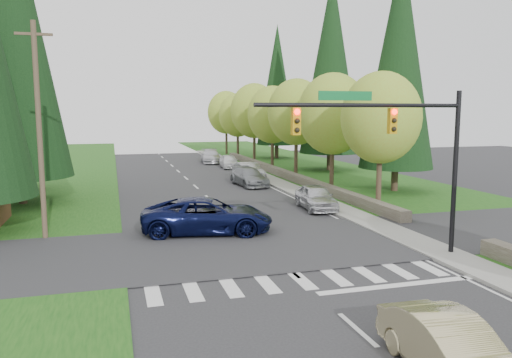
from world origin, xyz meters
name	(u,v)px	position (x,y,z in m)	size (l,w,h in m)	color
ground	(341,315)	(0.00, 0.00, 0.00)	(120.00, 120.00, 0.00)	#28282B
grass_east	(382,192)	(13.00, 20.00, 0.03)	(14.00, 110.00, 0.06)	#184B14
grass_west	(0,210)	(-13.00, 20.00, 0.03)	(14.00, 110.00, 0.06)	#184B14
cross_street	(263,246)	(0.00, 8.00, 0.00)	(120.00, 8.00, 0.10)	#28282B
sidewalk_east	(296,191)	(6.90, 22.00, 0.07)	(1.80, 80.00, 0.13)	gray
curb_east	(286,191)	(6.05, 22.00, 0.07)	(0.20, 80.00, 0.13)	gray
stone_wall_north	(283,174)	(8.60, 30.00, 0.35)	(0.70, 40.00, 0.70)	#4C4438
traffic_signal	(396,137)	(4.37, 4.50, 4.98)	(8.70, 0.37, 6.80)	black
utility_pole	(39,130)	(-9.50, 12.00, 5.14)	(1.60, 0.24, 10.00)	#473828
decid_tree_0	(381,118)	(9.20, 14.00, 5.60)	(4.80, 4.80, 8.37)	#38281C
decid_tree_1	(333,114)	(9.30, 21.00, 5.80)	(5.20, 5.20, 8.80)	#38281C
decid_tree_2	(296,112)	(9.10, 28.00, 5.93)	(5.00, 5.00, 8.82)	#38281C
decid_tree_3	(273,115)	(9.20, 35.00, 5.66)	(5.00, 5.00, 8.55)	#38281C
decid_tree_4	(254,111)	(9.30, 42.00, 6.06)	(5.40, 5.40, 9.18)	#38281C
decid_tree_5	(238,115)	(9.10, 49.00, 5.53)	(4.80, 4.80, 8.30)	#38281C
decid_tree_6	(226,112)	(9.20, 56.00, 5.86)	(5.20, 5.20, 8.86)	#38281C
conifer_w_c	(12,25)	(-12.00, 22.00, 11.29)	(6.46, 6.46, 20.80)	#38281C
conifer_e_a	(399,59)	(14.00, 20.00, 9.79)	(5.44, 5.44, 17.80)	#38281C
conifer_e_b	(331,63)	(15.00, 34.00, 10.79)	(6.12, 6.12, 19.80)	#38281C
conifer_e_c	(277,85)	(14.00, 48.00, 9.29)	(5.10, 5.10, 16.80)	#38281C
sedan_champagne	(451,348)	(0.80, -3.86, 0.70)	(1.49, 4.27, 1.41)	#CDBE89
suv_navy	(207,216)	(-1.93, 11.00, 0.89)	(2.94, 6.37, 1.77)	#0A1036
parked_car_a	(316,197)	(5.60, 15.21, 0.76)	(1.80, 4.47, 1.52)	silver
parked_car_b	(249,177)	(4.27, 25.88, 0.73)	(2.04, 5.01, 1.45)	gray
parked_car_c	(249,172)	(5.08, 29.00, 0.77)	(1.64, 4.70, 1.55)	#A4A4A9
parked_car_d	(229,161)	(5.60, 38.87, 0.72)	(1.71, 4.25, 1.45)	silver
parked_car_e	(211,156)	(4.79, 44.78, 0.77)	(2.16, 5.31, 1.54)	silver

